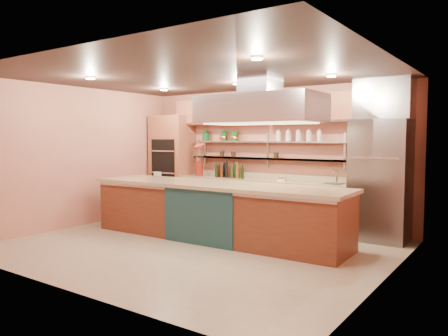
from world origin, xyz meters
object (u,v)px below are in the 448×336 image
Objects in this scene: kitchen_scale at (282,179)px; green_canister at (235,136)px; refrigerator at (380,180)px; copper_kettle at (235,138)px; flower_vase at (199,169)px; island at (215,211)px.

green_canister is at bearing 173.09° from kitchen_scale.
green_canister is (-3.17, 0.23, 0.76)m from refrigerator.
green_canister is (-0.01, 0.00, 0.03)m from copper_kettle.
copper_kettle is at bearing 0.00° from green_canister.
green_canister is at bearing 15.24° from flower_vase.
flower_vase reaches higher than kitchen_scale.
island is at bearing -147.22° from refrigerator.
copper_kettle is (-0.75, 1.78, 1.29)m from island.
island is at bearing -66.75° from green_canister.
flower_vase is 1.64× the size of green_canister.
kitchen_scale is 1.51m from copper_kettle.
refrigerator reaches higher than flower_vase.
flower_vase is 1.82× the size of copper_kettle.
refrigerator is 6.45× the size of flower_vase.
island is at bearing -44.76° from flower_vase.
flower_vase is at bearing -177.09° from kitchen_scale.
kitchen_scale is 0.92× the size of copper_kettle.
refrigerator is at bearing -0.14° from flower_vase.
refrigerator is 0.44× the size of island.
island is 26.53× the size of copper_kettle.
island is 2.29m from flower_vase.
kitchen_scale is (0.51, 1.56, 0.48)m from island.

